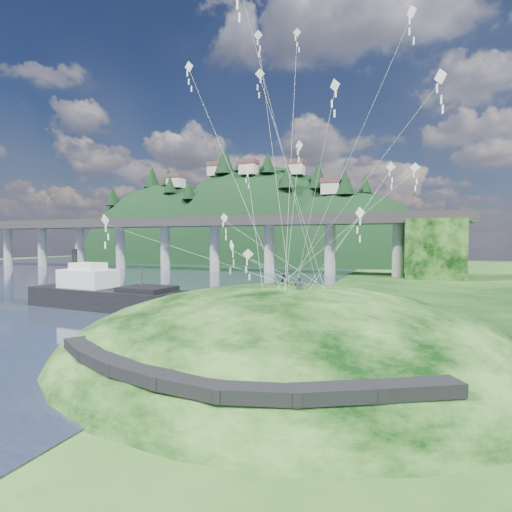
% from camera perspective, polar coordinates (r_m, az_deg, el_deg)
% --- Properties ---
extents(ground, '(320.00, 320.00, 0.00)m').
position_cam_1_polar(ground, '(31.92, -10.85, -12.96)').
color(ground, black).
rests_on(ground, ground).
extents(grass_hill, '(36.00, 32.00, 13.00)m').
position_cam_1_polar(grass_hill, '(30.99, 4.50, -16.29)').
color(grass_hill, black).
rests_on(grass_hill, ground).
extents(footpath, '(22.29, 5.84, 0.83)m').
position_cam_1_polar(footpath, '(19.66, -7.02, -16.33)').
color(footpath, black).
rests_on(footpath, ground).
extents(bridge, '(160.00, 11.00, 15.00)m').
position_cam_1_polar(bridge, '(105.32, -3.24, 2.95)').
color(bridge, '#2D2B2B').
rests_on(bridge, ground).
extents(far_ridge, '(153.00, 70.00, 94.50)m').
position_cam_1_polar(far_ridge, '(160.76, -1.29, -3.42)').
color(far_ridge, black).
rests_on(far_ridge, ground).
extents(work_barge, '(21.12, 7.28, 7.26)m').
position_cam_1_polar(work_barge, '(52.90, -21.02, -5.01)').
color(work_barge, black).
rests_on(work_barge, ground).
extents(wooden_dock, '(15.52, 8.64, 1.13)m').
position_cam_1_polar(wooden_dock, '(40.24, -9.18, -9.04)').
color(wooden_dock, '#3A2D17').
rests_on(wooden_dock, ground).
extents(kite_flyers, '(2.99, 4.46, 1.89)m').
position_cam_1_polar(kite_flyers, '(30.54, 4.80, -2.53)').
color(kite_flyers, '#282C36').
rests_on(kite_flyers, ground).
extents(kite_swarm, '(20.60, 16.03, 21.56)m').
position_cam_1_polar(kite_swarm, '(30.85, 3.57, 16.20)').
color(kite_swarm, white).
rests_on(kite_swarm, ground).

